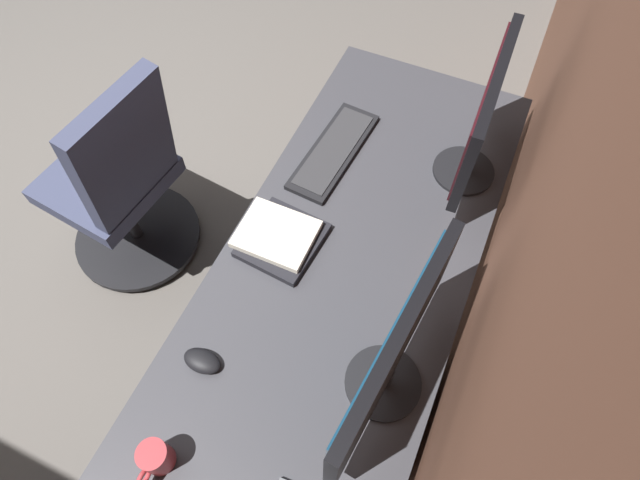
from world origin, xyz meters
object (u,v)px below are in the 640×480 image
(keyboard_main, at_px, (334,151))
(mouse_spare, at_px, (202,361))
(drawer_pedestal, at_px, (320,382))
(monitor_secondary, at_px, (482,119))
(office_chair, at_px, (121,188))
(book_stack_near, at_px, (280,237))
(coffee_mug, at_px, (155,458))
(monitor_primary, at_px, (392,354))

(keyboard_main, xyz_separation_m, mouse_spare, (0.81, -0.03, 0.01))
(drawer_pedestal, xyz_separation_m, monitor_secondary, (-0.73, 0.19, 0.62))
(keyboard_main, xyz_separation_m, office_chair, (0.28, -0.77, -0.28))
(mouse_spare, distance_m, book_stack_near, 0.42)
(drawer_pedestal, relative_size, office_chair, 0.72)
(coffee_mug, bearing_deg, keyboard_main, 179.90)
(drawer_pedestal, bearing_deg, keyboard_main, -160.05)
(monitor_primary, height_order, office_chair, monitor_primary)
(keyboard_main, distance_m, coffee_mug, 1.06)
(monitor_primary, height_order, monitor_secondary, monitor_secondary)
(mouse_spare, bearing_deg, drawer_pedestal, 124.63)
(drawer_pedestal, bearing_deg, book_stack_near, -135.48)
(monitor_secondary, xyz_separation_m, mouse_spare, (0.90, -0.45, -0.23))
(drawer_pedestal, height_order, monitor_primary, monitor_primary)
(drawer_pedestal, distance_m, office_chair, 1.06)
(mouse_spare, bearing_deg, keyboard_main, 177.72)
(monitor_secondary, distance_m, coffee_mug, 1.25)
(book_stack_near, relative_size, office_chair, 0.26)
(monitor_primary, xyz_separation_m, book_stack_near, (-0.28, -0.43, -0.21))
(office_chair, bearing_deg, book_stack_near, 82.11)
(monitor_secondary, height_order, keyboard_main, monitor_secondary)
(book_stack_near, bearing_deg, monitor_secondary, 138.34)
(monitor_primary, relative_size, monitor_secondary, 1.14)
(mouse_spare, distance_m, office_chair, 0.95)
(keyboard_main, bearing_deg, mouse_spare, -2.28)
(coffee_mug, bearing_deg, monitor_primary, 133.14)
(mouse_spare, distance_m, coffee_mug, 0.26)
(keyboard_main, bearing_deg, monitor_secondary, 103.37)
(monitor_primary, distance_m, mouse_spare, 0.52)
(monitor_secondary, bearing_deg, monitor_primary, 0.20)
(monitor_primary, bearing_deg, book_stack_near, -122.90)
(monitor_secondary, relative_size, coffee_mug, 4.47)
(monitor_primary, xyz_separation_m, keyboard_main, (-0.66, -0.42, -0.22))
(monitor_secondary, bearing_deg, drawer_pedestal, -14.72)
(drawer_pedestal, distance_m, mouse_spare, 0.51)
(drawer_pedestal, xyz_separation_m, coffee_mug, (0.43, -0.23, 0.43))
(monitor_secondary, relative_size, book_stack_near, 2.03)
(book_stack_near, bearing_deg, keyboard_main, 178.29)
(drawer_pedestal, distance_m, book_stack_near, 0.53)
(mouse_spare, xyz_separation_m, book_stack_near, (-0.42, 0.02, 0.00))
(mouse_spare, height_order, coffee_mug, coffee_mug)
(book_stack_near, bearing_deg, monitor_primary, 57.10)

